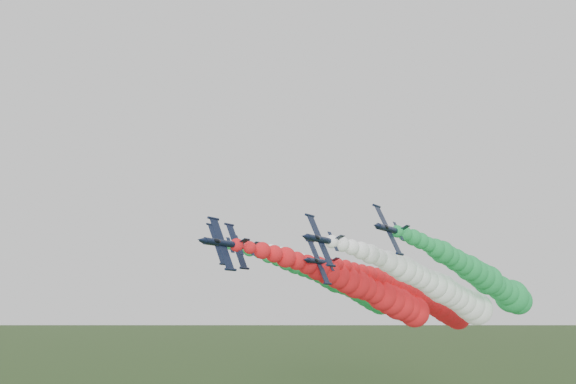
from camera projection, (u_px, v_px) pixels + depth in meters
name	position (u px, v px, depth m)	size (l,w,h in m)	color
jet_lead	(375.00, 294.00, 129.90)	(11.65, 78.01, 19.86)	#101932
jet_inner_left	(372.00, 291.00, 146.48)	(12.05, 78.41, 20.26)	#101932
jet_inner_right	(444.00, 291.00, 131.98)	(11.94, 78.30, 20.15)	#101932
jet_outer_left	(345.00, 285.00, 156.41)	(11.71, 78.06, 19.91)	#101932
jet_outer_right	(489.00, 282.00, 134.66)	(11.46, 77.82, 19.67)	#101932
jet_trail	(428.00, 301.00, 150.14)	(11.55, 77.91, 19.76)	#101932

